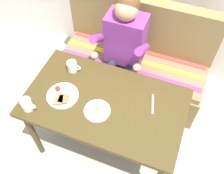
% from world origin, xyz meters
% --- Properties ---
extents(ground_plane, '(8.00, 8.00, 0.00)m').
position_xyz_m(ground_plane, '(0.00, 0.00, 0.00)').
color(ground_plane, '#A39F8E').
extents(table, '(1.20, 0.70, 0.73)m').
position_xyz_m(table, '(0.00, 0.00, 0.65)').
color(table, '#3E3115').
rests_on(table, ground).
extents(couch, '(1.44, 0.56, 1.00)m').
position_xyz_m(couch, '(0.00, 0.76, 0.33)').
color(couch, olive).
rests_on(couch, ground).
extents(person, '(0.45, 0.61, 1.21)m').
position_xyz_m(person, '(-0.07, 0.59, 0.74)').
color(person, '#7D3282').
rests_on(person, ground).
extents(plate_breakfast, '(0.24, 0.24, 0.05)m').
position_xyz_m(plate_breakfast, '(-0.31, -0.08, 0.74)').
color(plate_breakfast, white).
rests_on(plate_breakfast, table).
extents(plate_eggs, '(0.19, 0.19, 0.04)m').
position_xyz_m(plate_eggs, '(-0.02, -0.10, 0.74)').
color(plate_eggs, white).
rests_on(plate_eggs, table).
extents(coffee_mug, '(0.12, 0.08, 0.10)m').
position_xyz_m(coffee_mug, '(-0.49, -0.26, 0.78)').
color(coffee_mug, white).
rests_on(coffee_mug, table).
extents(coffee_mug_second, '(0.12, 0.08, 0.09)m').
position_xyz_m(coffee_mug_second, '(-0.35, 0.19, 0.78)').
color(coffee_mug_second, white).
rests_on(coffee_mug_second, table).
extents(fork, '(0.06, 0.17, 0.00)m').
position_xyz_m(fork, '(0.34, 0.10, 0.73)').
color(fork, silver).
rests_on(fork, table).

